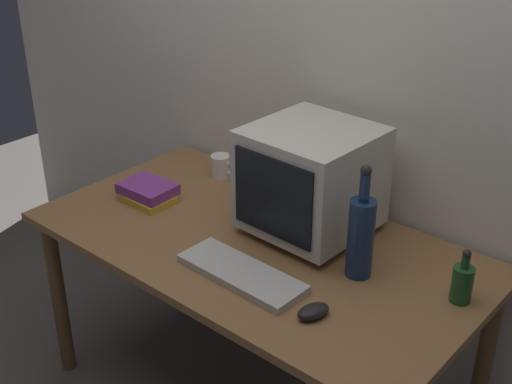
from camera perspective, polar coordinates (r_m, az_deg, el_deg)
back_wall at (r=2.41m, az=7.45°, el=11.48°), size 4.00×0.08×2.50m
desk at (r=2.31m, az=0.00°, el=-5.79°), size 1.52×0.82×0.71m
crt_monitor at (r=2.24m, az=4.62°, el=1.02°), size 0.39×0.40×0.37m
keyboard at (r=2.08m, az=-1.23°, el=-6.85°), size 0.42×0.16×0.02m
computer_mouse at (r=1.92m, az=4.84°, el=-9.96°), size 0.09×0.11×0.04m
bottle_tall at (r=2.05m, az=8.80°, el=-3.58°), size 0.08×0.08×0.37m
bottle_short at (r=2.04m, az=16.94°, el=-7.26°), size 0.06×0.06×0.17m
book_stack at (r=2.54m, az=-9.05°, el=-0.01°), size 0.20×0.16×0.06m
mug at (r=2.69m, az=-2.93°, el=2.17°), size 0.12×0.08×0.09m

